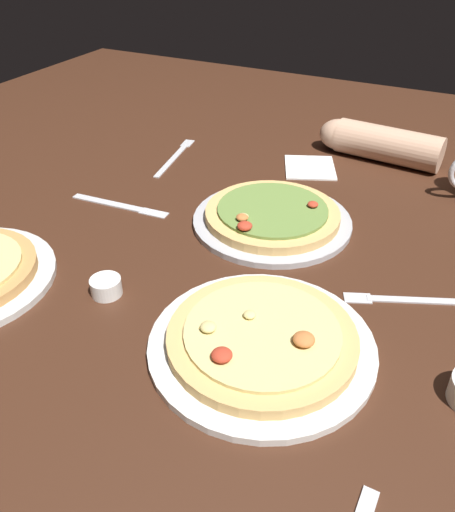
% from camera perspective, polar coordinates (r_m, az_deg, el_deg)
% --- Properties ---
extents(ground_plane, '(2.40, 2.40, 0.03)m').
position_cam_1_polar(ground_plane, '(0.93, 0.00, -1.78)').
color(ground_plane, '#3D2114').
extents(pizza_plate_near, '(0.33, 0.33, 0.05)m').
position_cam_1_polar(pizza_plate_near, '(0.75, 3.79, -9.26)').
color(pizza_plate_near, silver).
rests_on(pizza_plate_near, ground_plane).
extents(pizza_plate_far, '(0.31, 0.31, 0.05)m').
position_cam_1_polar(pizza_plate_far, '(1.03, 4.92, 4.33)').
color(pizza_plate_far, '#B2B2B7').
rests_on(pizza_plate_far, ground_plane).
extents(ramekin_sauce, '(0.05, 0.05, 0.03)m').
position_cam_1_polar(ramekin_sauce, '(0.87, -13.22, -3.30)').
color(ramekin_sauce, white).
rests_on(ramekin_sauce, ground_plane).
extents(napkin_folded, '(0.16, 0.17, 0.01)m').
position_cam_1_polar(napkin_folded, '(1.28, 9.19, 9.65)').
color(napkin_folded, white).
rests_on(napkin_folded, ground_plane).
extents(fork_left, '(0.06, 0.23, 0.01)m').
position_cam_1_polar(fork_left, '(1.33, -5.77, 10.90)').
color(fork_left, silver).
rests_on(fork_left, ground_plane).
extents(fork_spare, '(0.22, 0.11, 0.01)m').
position_cam_1_polar(fork_spare, '(0.89, 19.57, -4.52)').
color(fork_spare, silver).
rests_on(fork_spare, ground_plane).
extents(knife_spare, '(0.23, 0.04, 0.01)m').
position_cam_1_polar(knife_spare, '(1.12, -11.74, 5.52)').
color(knife_spare, silver).
rests_on(knife_spare, ground_plane).
extents(diner_arm, '(0.31, 0.11, 0.08)m').
position_cam_1_polar(diner_arm, '(1.35, 15.97, 11.95)').
color(diner_arm, tan).
rests_on(diner_arm, ground_plane).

